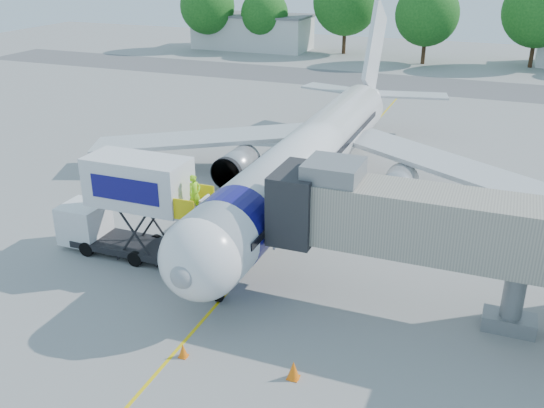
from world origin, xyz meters
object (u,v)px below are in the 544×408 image
(aircraft, at_px, (312,154))
(catering_hiloader, at_px, (130,207))
(jet_bridge, at_px, (411,221))
(ground_tug, at_px, (236,384))

(aircraft, height_order, catering_hiloader, aircraft)
(jet_bridge, bearing_deg, catering_hiloader, -179.99)
(aircraft, height_order, ground_tug, aircraft)
(jet_bridge, relative_size, catering_hiloader, 1.64)
(jet_bridge, relative_size, ground_tug, 3.81)
(catering_hiloader, distance_m, ground_tug, 12.92)
(jet_bridge, distance_m, catering_hiloader, 14.34)
(aircraft, relative_size, jet_bridge, 2.71)
(catering_hiloader, relative_size, ground_tug, 2.33)
(jet_bridge, xyz_separation_m, catering_hiloader, (-14.25, -0.00, -1.58))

